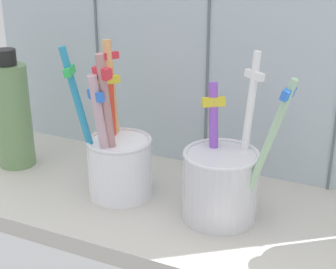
{
  "coord_description": "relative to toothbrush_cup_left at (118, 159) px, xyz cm",
  "views": [
    {
      "loc": [
        21.91,
        -47.44,
        31.51
      ],
      "look_at": [
        0.0,
        -0.63,
        10.66
      ],
      "focal_mm": 54.91,
      "sensor_mm": 36.0,
      "label": 1
    }
  ],
  "objects": [
    {
      "name": "toothbrush_cup_left",
      "position": [
        0.0,
        0.0,
        0.0
      ],
      "size": [
        9.17,
        8.24,
        17.95
      ],
      "color": "white",
      "rests_on": "counter_slab"
    },
    {
      "name": "tile_wall_back",
      "position": [
        6.45,
        12.7,
        15.95
      ],
      "size": [
        64.0,
        2.2,
        45.0
      ],
      "color": "#B2C1CC",
      "rests_on": "ground"
    },
    {
      "name": "toothbrush_cup_right",
      "position": [
        12.75,
        0.14,
        -0.21
      ],
      "size": [
        11.72,
        8.21,
        18.06
      ],
      "color": "silver",
      "rests_on": "counter_slab"
    },
    {
      "name": "counter_slab",
      "position": [
        6.45,
        0.7,
        -5.55
      ],
      "size": [
        64.0,
        22.0,
        2.0
      ],
      "primitive_type": "cube",
      "color": "#BCB7AD",
      "rests_on": "ground"
    },
    {
      "name": "soap_bottle",
      "position": [
        -16.52,
        1.49,
        2.57
      ],
      "size": [
        4.75,
        4.75,
        15.57
      ],
      "color": "#6D945D",
      "rests_on": "counter_slab"
    }
  ]
}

